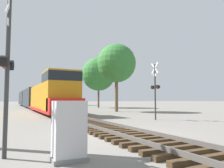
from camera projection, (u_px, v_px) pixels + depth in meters
name	position (u px, v px, depth m)	size (l,w,h in m)	color
ground_plane	(118.00, 134.00, 10.17)	(400.00, 400.00, 0.00)	slate
rail_track_bed	(118.00, 131.00, 10.18)	(2.60, 160.00, 0.31)	#42301E
freight_train	(34.00, 98.00, 41.48)	(3.13, 52.22, 4.35)	#B77A14
crossing_signal_near	(6.00, 64.00, 6.06)	(0.49, 1.01, 4.76)	#333333
crossing_signal_far	(155.00, 88.00, 17.48)	(0.35, 1.00, 4.60)	#333333
relay_cabinet	(69.00, 131.00, 5.72)	(0.88, 0.71, 1.56)	slate
tree_far_right	(116.00, 63.00, 29.63)	(5.27, 5.27, 9.19)	brown
tree_mid_background	(99.00, 74.00, 44.19)	(6.77, 6.77, 10.18)	brown
tree_deep_background	(65.00, 83.00, 64.28)	(6.25, 6.25, 9.65)	#473521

